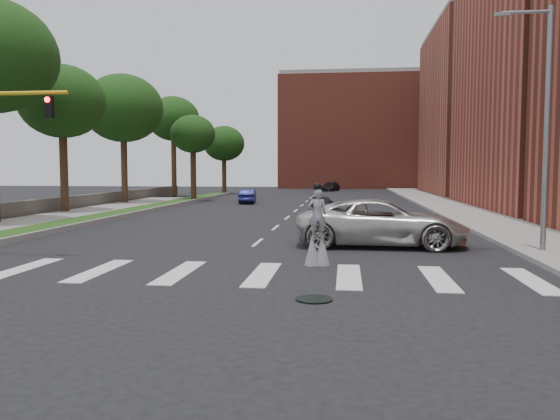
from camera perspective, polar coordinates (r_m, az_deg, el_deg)
The scene contains 19 objects.
ground_plane at distance 15.79m, azimuth -7.03°, elevation -7.30°, with size 160.00×160.00×0.00m, color black.
grass_median at distance 38.30m, azimuth -16.61°, elevation -0.41°, with size 2.00×60.00×0.25m, color #1E4413.
median_curb at distance 37.89m, azimuth -15.15°, elevation -0.40°, with size 0.20×60.00×0.28m, color gray.
sidewalk_right at distance 41.07m, azimuth 19.16°, elevation -0.21°, with size 5.00×90.00×0.18m, color gray.
stone_wall at distance 42.50m, azimuth -22.36°, elevation 0.47°, with size 0.50×56.00×1.10m, color #514D45.
manhole at distance 13.40m, azimuth 3.57°, elevation -9.29°, with size 0.90×0.90×0.04m, color black.
building_far at distance 71.71m, azimuth 21.89°, elevation 9.49°, with size 16.00×22.00×20.00m, color #A64F3D.
building_backdrop at distance 93.22m, azimuth 8.31°, elevation 7.88°, with size 26.00×14.00×18.00m, color #9C4131.
streetlight at distance 22.26m, azimuth 25.91°, elevation 8.34°, with size 2.05×0.20×9.00m.
stilt_performer at distance 17.95m, azimuth 3.91°, elevation -2.48°, with size 0.84×0.57×2.72m.
suv_crossing at distance 22.76m, azimuth 10.57°, elevation -1.31°, with size 3.19×6.92×1.92m, color silver.
car_near at distance 40.90m, azimuth 4.46°, elevation 0.70°, with size 1.38×3.43×1.17m, color black.
car_mid at distance 50.12m, azimuth -3.41°, elevation 1.45°, with size 1.38×3.97×1.31m, color #16184E.
car_far at distance 77.66m, azimuth 5.27°, elevation 2.45°, with size 1.77×4.36×1.26m, color black.
tree_3 at distance 41.48m, azimuth -21.83°, elevation 10.43°, with size 5.97×5.97×10.38m.
tree_4 at distance 50.83m, azimuth -16.09°, elevation 10.14°, with size 7.02×7.02×11.48m.
tree_5 at distance 61.85m, azimuth -11.09°, elevation 9.29°, with size 5.73×5.73×11.10m.
tree_6 at distance 53.80m, azimuth -9.09°, elevation 7.76°, with size 4.32×4.32×8.36m.
tree_7 at distance 69.08m, azimuth -5.88°, elevation 6.89°, with size 5.16×5.16×8.52m.
Camera 1 is at (3.73, -15.01, 3.18)m, focal length 35.00 mm.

